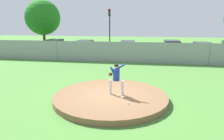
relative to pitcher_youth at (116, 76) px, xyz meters
name	(u,v)px	position (x,y,z in m)	size (l,w,h in m)	color
ground_plane	(124,72)	(-0.26, 5.93, -1.21)	(80.00, 80.00, 0.00)	#4C8438
asphalt_strip	(132,55)	(-0.26, 14.43, -1.21)	(44.00, 7.00, 0.01)	#2B2B2D
pitchers_mound	(111,97)	(-0.26, -0.07, -1.08)	(5.64, 5.64, 0.27)	brown
pitcher_youth	(116,76)	(0.00, 0.00, 0.00)	(0.83, 0.32, 1.59)	silver
baseball	(128,103)	(0.71, -1.15, -0.90)	(0.07, 0.07, 0.07)	white
chainlink_fence	(129,52)	(-0.26, 9.93, -0.23)	(36.49, 0.07, 2.07)	gray
parked_car_teal	(54,46)	(-10.06, 14.73, -0.40)	(1.94, 4.38, 1.69)	#146066
parked_car_slate	(84,48)	(-5.98, 14.23, -0.41)	(1.87, 4.80, 1.67)	slate
parked_car_silver	(171,49)	(4.16, 14.30, -0.36)	(1.89, 4.32, 1.80)	#B7BABF
parked_car_navy	(128,49)	(-0.76, 14.02, -0.40)	(1.96, 4.65, 1.69)	#161E4C
parked_car_red	(202,50)	(7.62, 14.81, -0.46)	(2.02, 4.14, 1.58)	#A81919
traffic_cone_orange	(144,57)	(1.14, 11.69, -0.95)	(0.40, 0.40, 0.55)	orange
traffic_light_near	(110,23)	(-3.63, 18.28, 2.49)	(0.28, 0.46, 5.48)	black
tree_leaning_west	(43,18)	(-15.43, 22.55, 3.30)	(5.63, 5.63, 7.33)	#4C331E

